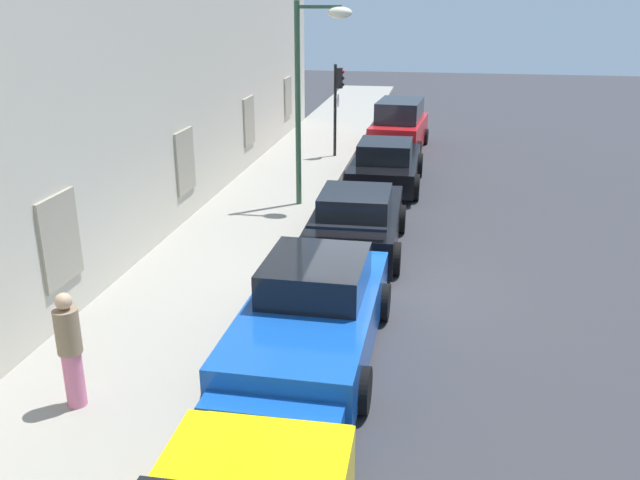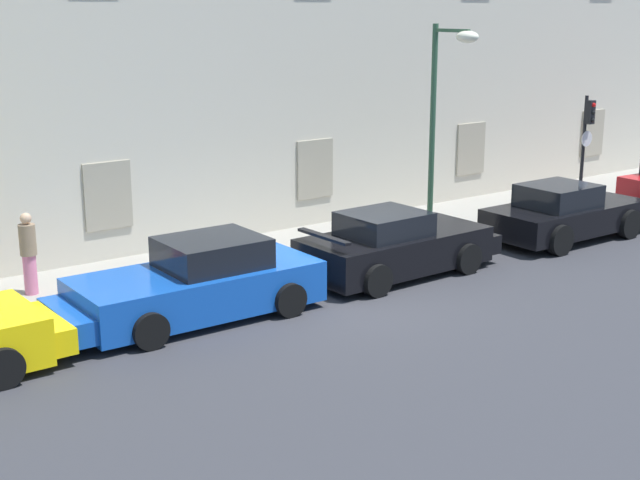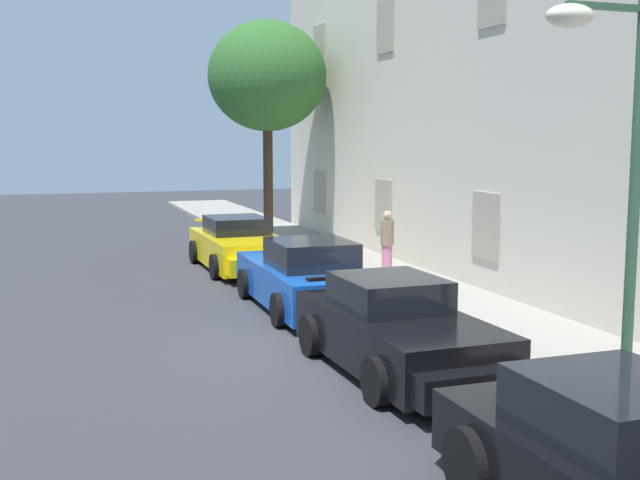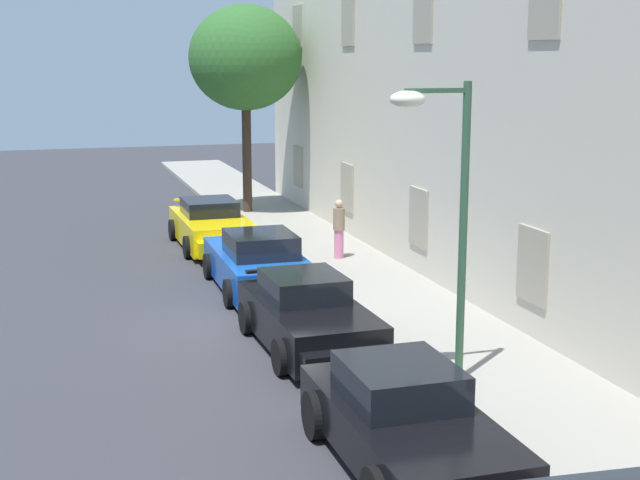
# 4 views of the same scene
# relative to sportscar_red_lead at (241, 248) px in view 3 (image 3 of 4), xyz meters

# --- Properties ---
(ground_plane) EXTENTS (80.00, 80.00, 0.00)m
(ground_plane) POSITION_rel_sportscar_red_lead_xyz_m (8.14, -0.58, -0.61)
(ground_plane) COLOR #333338
(sidewalk) EXTENTS (60.00, 3.10, 0.14)m
(sidewalk) POSITION_rel_sportscar_red_lead_xyz_m (8.14, 2.81, -0.54)
(sidewalk) COLOR gray
(sidewalk) RESTS_ON ground
(sportscar_red_lead) EXTENTS (4.87, 2.18, 1.39)m
(sportscar_red_lead) POSITION_rel_sportscar_red_lead_xyz_m (0.00, 0.00, 0.00)
(sportscar_red_lead) COLOR yellow
(sportscar_red_lead) RESTS_ON ground
(sportscar_yellow_flank) EXTENTS (5.02, 2.22, 1.48)m
(sportscar_yellow_flank) POSITION_rel_sportscar_red_lead_xyz_m (5.02, 0.15, 0.02)
(sportscar_yellow_flank) COLOR #144CB2
(sportscar_yellow_flank) RESTS_ON ground
(sportscar_white_middle) EXTENTS (4.62, 2.14, 1.43)m
(sportscar_white_middle) POSITION_rel_sportscar_red_lead_xyz_m (10.09, 0.05, 0.02)
(sportscar_white_middle) COLOR black
(sportscar_white_middle) RESTS_ON ground
(tree_near_kerb) EXTENTS (3.95, 3.95, 7.27)m
(tree_near_kerb) POSITION_rel_sportscar_red_lead_xyz_m (-5.26, 2.24, 4.95)
(tree_near_kerb) COLOR #38281E
(tree_near_kerb) RESTS_ON sidewalk
(street_lamp) EXTENTS (0.44, 1.42, 5.10)m
(street_lamp) POSITION_rel_sportscar_red_lead_xyz_m (12.75, 1.48, 3.11)
(street_lamp) COLOR #2D5138
(street_lamp) RESTS_ON sidewalk
(pedestrian_admiring) EXTENTS (0.39, 0.39, 1.64)m
(pedestrian_admiring) POSITION_rel_sportscar_red_lead_xyz_m (3.02, 2.96, 0.38)
(pedestrian_admiring) COLOR pink
(pedestrian_admiring) RESTS_ON sidewalk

